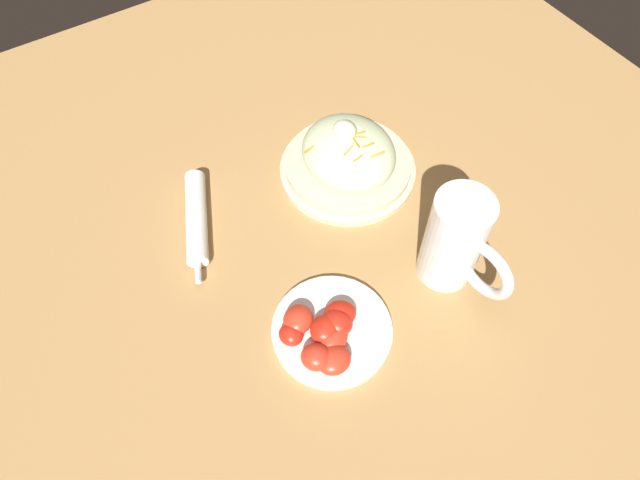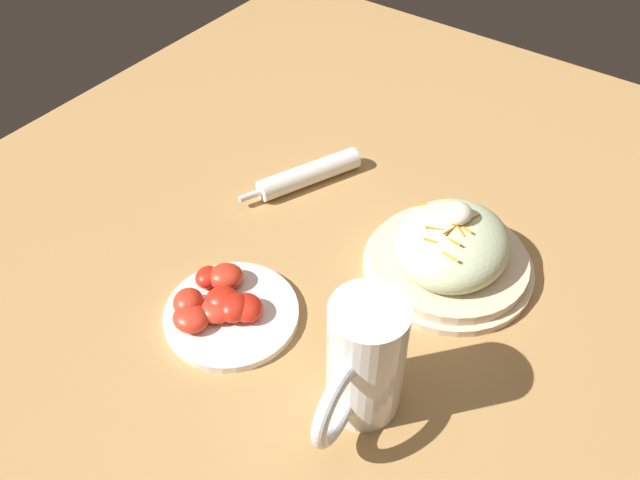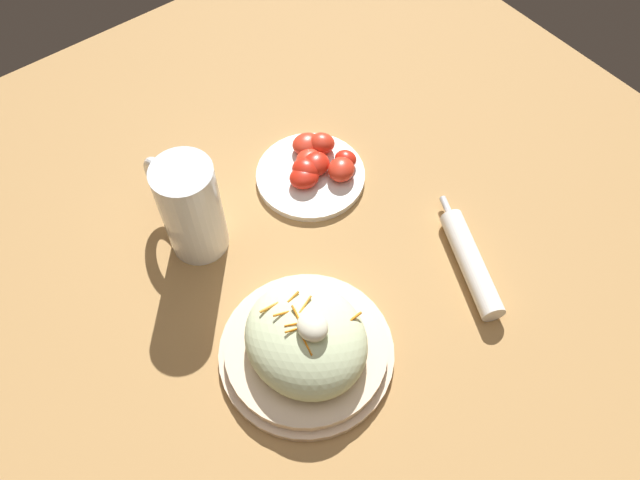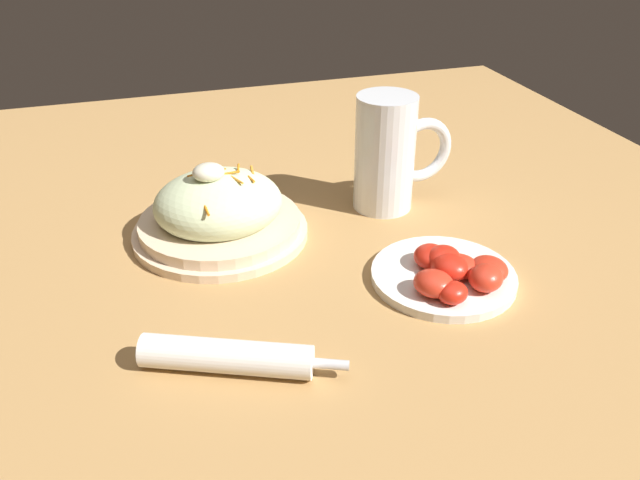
{
  "view_description": "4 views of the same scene",
  "coord_description": "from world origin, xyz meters",
  "px_view_note": "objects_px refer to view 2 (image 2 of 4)",
  "views": [
    {
      "loc": [
        -0.45,
        0.32,
        0.76
      ],
      "look_at": [
        -0.06,
        0.07,
        0.06
      ],
      "focal_mm": 31.62,
      "sensor_mm": 36.0,
      "label": 1
    },
    {
      "loc": [
        -0.54,
        -0.28,
        0.67
      ],
      "look_at": [
        -0.05,
        0.08,
        0.07
      ],
      "focal_mm": 36.43,
      "sensor_mm": 36.0,
      "label": 2
    },
    {
      "loc": [
        0.33,
        -0.25,
        0.79
      ],
      "look_at": [
        -0.04,
        0.04,
        0.06
      ],
      "focal_mm": 34.71,
      "sensor_mm": 36.0,
      "label": 3
    },
    {
      "loc": [
        0.16,
        0.71,
        0.44
      ],
      "look_at": [
        -0.04,
        0.07,
        0.05
      ],
      "focal_mm": 36.18,
      "sensor_mm": 36.0,
      "label": 4
    }
  ],
  "objects_px": {
    "beer_mug": "(363,367)",
    "napkin_roll": "(308,174)",
    "salad_plate": "(450,252)",
    "tomato_plate": "(224,307)"
  },
  "relations": [
    {
      "from": "beer_mug",
      "to": "napkin_roll",
      "type": "distance_m",
      "value": 0.41
    },
    {
      "from": "salad_plate",
      "to": "beer_mug",
      "type": "distance_m",
      "value": 0.25
    },
    {
      "from": "beer_mug",
      "to": "tomato_plate",
      "type": "height_order",
      "value": "beer_mug"
    },
    {
      "from": "beer_mug",
      "to": "tomato_plate",
      "type": "relative_size",
      "value": 0.95
    },
    {
      "from": "beer_mug",
      "to": "salad_plate",
      "type": "bearing_deg",
      "value": 4.07
    },
    {
      "from": "salad_plate",
      "to": "tomato_plate",
      "type": "height_order",
      "value": "salad_plate"
    },
    {
      "from": "beer_mug",
      "to": "napkin_roll",
      "type": "xyz_separation_m",
      "value": [
        0.29,
        0.29,
        -0.06
      ]
    },
    {
      "from": "beer_mug",
      "to": "tomato_plate",
      "type": "xyz_separation_m",
      "value": [
        0.01,
        0.22,
        -0.06
      ]
    },
    {
      "from": "salad_plate",
      "to": "beer_mug",
      "type": "relative_size",
      "value": 1.41
    },
    {
      "from": "salad_plate",
      "to": "napkin_roll",
      "type": "relative_size",
      "value": 1.18
    }
  ]
}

